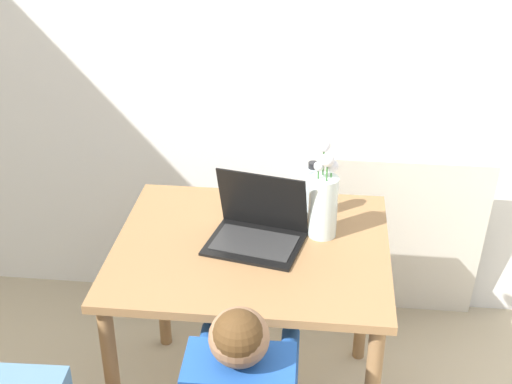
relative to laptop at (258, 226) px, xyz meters
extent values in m
cube|color=white|center=(0.16, 0.74, 0.44)|extent=(6.40, 0.05, 2.50)
cube|color=olive|center=(-0.02, -0.03, -0.07)|extent=(0.94, 0.79, 0.03)
cylinder|color=olive|center=(-0.44, 0.31, -0.45)|extent=(0.05, 0.05, 0.73)
cylinder|color=olive|center=(0.40, 0.31, -0.45)|extent=(0.05, 0.05, 0.73)
sphere|color=#936B4C|center=(0.02, -0.66, 0.06)|extent=(0.16, 0.16, 0.16)
sphere|color=#4C3319|center=(0.02, -0.67, 0.08)|extent=(0.14, 0.14, 0.14)
cylinder|color=#1E4C9E|center=(0.14, -0.44, -0.19)|extent=(0.06, 0.24, 0.06)
cylinder|color=#1E4C9E|center=(-0.11, -0.45, -0.19)|extent=(0.06, 0.24, 0.06)
cube|color=black|center=(-0.01, -0.04, -0.05)|extent=(0.36, 0.30, 0.01)
cube|color=#2D2D2D|center=(-0.01, -0.04, -0.04)|extent=(0.31, 0.22, 0.00)
cube|color=black|center=(0.01, 0.05, 0.07)|extent=(0.32, 0.13, 0.23)
cube|color=black|center=(0.01, 0.05, 0.07)|extent=(0.29, 0.12, 0.21)
cylinder|color=silver|center=(0.22, 0.06, 0.06)|extent=(0.10, 0.10, 0.22)
cylinder|color=#3D7A38|center=(0.24, 0.07, 0.10)|extent=(0.01, 0.01, 0.22)
sphere|color=white|center=(0.24, 0.07, 0.21)|extent=(0.05, 0.05, 0.05)
cylinder|color=#3D7A38|center=(0.21, 0.08, 0.13)|extent=(0.01, 0.01, 0.29)
sphere|color=white|center=(0.21, 0.08, 0.28)|extent=(0.04, 0.04, 0.04)
cylinder|color=#3D7A38|center=(0.20, 0.05, 0.10)|extent=(0.01, 0.01, 0.22)
sphere|color=white|center=(0.20, 0.05, 0.21)|extent=(0.03, 0.03, 0.03)
cylinder|color=#3D7A38|center=(0.23, 0.04, 0.12)|extent=(0.01, 0.01, 0.26)
sphere|color=white|center=(0.23, 0.04, 0.24)|extent=(0.05, 0.05, 0.05)
cylinder|color=silver|center=(0.18, 0.18, 0.04)|extent=(0.06, 0.06, 0.20)
cylinder|color=#262628|center=(0.18, 0.18, 0.15)|extent=(0.04, 0.04, 0.02)
cube|color=silver|center=(0.56, 0.62, -0.41)|extent=(0.72, 0.13, 0.81)
camera|label=1|loc=(0.22, -2.08, 1.26)|focal=50.00mm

